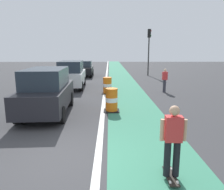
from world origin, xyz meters
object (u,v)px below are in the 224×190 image
(pedestrian_crossing, at_px, (165,80))
(parked_suv_second, at_px, (71,74))
(traffic_light_corner, at_px, (149,44))
(skateboarder_on_lane, at_px, (173,141))
(parked_sedan_third, at_px, (84,69))
(parked_suv_nearest, at_px, (47,91))
(traffic_barrel_front, at_px, (112,100))
(traffic_barrel_mid, at_px, (107,86))

(pedestrian_crossing, bearing_deg, parked_suv_second, 163.96)
(traffic_light_corner, relative_size, pedestrian_crossing, 3.17)
(skateboarder_on_lane, height_order, parked_sedan_third, parked_sedan_third)
(parked_suv_nearest, distance_m, traffic_light_corner, 16.90)
(traffic_barrel_front, bearing_deg, traffic_light_corner, 73.79)
(traffic_light_corner, height_order, pedestrian_crossing, traffic_light_corner)
(parked_sedan_third, xyz_separation_m, traffic_barrel_mid, (2.63, -9.76, -0.30))
(parked_suv_second, bearing_deg, skateboarder_on_lane, -70.78)
(skateboarder_on_lane, bearing_deg, traffic_light_corner, 81.52)
(skateboarder_on_lane, bearing_deg, traffic_barrel_front, 102.82)
(parked_suv_nearest, xyz_separation_m, traffic_barrel_mid, (2.67, 4.58, -0.50))
(skateboarder_on_lane, bearing_deg, pedestrian_crossing, 76.90)
(parked_sedan_third, relative_size, traffic_light_corner, 0.81)
(traffic_light_corner, bearing_deg, parked_suv_nearest, -115.50)
(skateboarder_on_lane, height_order, traffic_barrel_front, skateboarder_on_lane)
(traffic_barrel_mid, bearing_deg, parked_suv_nearest, -120.24)
(traffic_barrel_mid, bearing_deg, parked_sedan_third, 105.06)
(parked_suv_nearest, bearing_deg, skateboarder_on_lane, -51.58)
(parked_suv_nearest, relative_size, parked_sedan_third, 1.13)
(skateboarder_on_lane, height_order, traffic_light_corner, traffic_light_corner)
(parked_suv_second, height_order, traffic_light_corner, traffic_light_corner)
(parked_suv_nearest, height_order, parked_sedan_third, parked_suv_nearest)
(skateboarder_on_lane, height_order, traffic_barrel_mid, skateboarder_on_lane)
(skateboarder_on_lane, relative_size, traffic_barrel_mid, 1.55)
(skateboarder_on_lane, xyz_separation_m, parked_suv_second, (-4.25, 12.18, 0.12))
(parked_suv_second, distance_m, traffic_light_corner, 11.21)
(skateboarder_on_lane, distance_m, pedestrian_crossing, 10.54)
(traffic_barrel_front, height_order, traffic_light_corner, traffic_light_corner)
(traffic_barrel_front, bearing_deg, parked_sedan_third, 101.51)
(skateboarder_on_lane, relative_size, pedestrian_crossing, 1.05)
(skateboarder_on_lane, xyz_separation_m, traffic_barrel_mid, (-1.49, 9.83, -0.38))
(parked_suv_second, distance_m, traffic_barrel_front, 7.28)
(parked_suv_second, distance_m, parked_sedan_third, 7.42)
(parked_sedan_third, xyz_separation_m, traffic_barrel_front, (2.86, -14.04, -0.30))
(skateboarder_on_lane, distance_m, traffic_light_corner, 20.72)
(traffic_barrel_front, bearing_deg, skateboarder_on_lane, -77.18)
(traffic_light_corner, bearing_deg, skateboarder_on_lane, -98.48)
(traffic_light_corner, bearing_deg, pedestrian_crossing, -93.65)
(parked_suv_nearest, distance_m, pedestrian_crossing, 8.26)
(parked_sedan_third, distance_m, traffic_barrel_front, 14.33)
(traffic_barrel_front, xyz_separation_m, traffic_light_corner, (4.30, 14.78, 2.97))
(parked_suv_nearest, xyz_separation_m, traffic_light_corner, (7.20, 15.09, 2.47))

